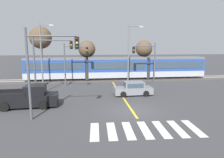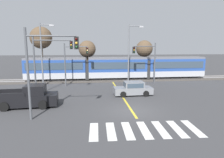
{
  "view_description": "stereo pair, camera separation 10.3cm",
  "coord_description": "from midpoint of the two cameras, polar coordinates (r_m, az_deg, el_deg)",
  "views": [
    {
      "loc": [
        -3.64,
        -15.83,
        5.47
      ],
      "look_at": [
        -0.89,
        6.85,
        1.6
      ],
      "focal_mm": 32.0,
      "sensor_mm": 36.0,
      "label": 1
    },
    {
      "loc": [
        -3.54,
        -15.84,
        5.47
      ],
      "look_at": [
        -0.89,
        6.85,
        1.6
      ],
      "focal_mm": 32.0,
      "sensor_mm": 36.0,
      "label": 2
    }
  ],
  "objects": [
    {
      "name": "rail_near",
      "position": [
        30.99,
        -0.17,
        -0.12
      ],
      "size": [
        120.0,
        0.08,
        0.1
      ],
      "primitive_type": "cube",
      "color": "#939399",
      "rests_on": "track_bed"
    },
    {
      "name": "crosswalk_stripe_5",
      "position": [
        14.33,
        18.01,
        -13.31
      ],
      "size": [
        0.67,
        2.82,
        0.01
      ],
      "primitive_type": "cube",
      "rotation": [
        0.0,
        0.0,
        -0.04
      ],
      "color": "silver",
      "rests_on": "ground"
    },
    {
      "name": "sedan_crossing",
      "position": [
        22.25,
        5.9,
        -2.81
      ],
      "size": [
        4.25,
        2.01,
        1.52
      ],
      "color": "gray",
      "rests_on": "ground"
    },
    {
      "name": "track_bed",
      "position": [
        31.72,
        -0.33,
        -0.15
      ],
      "size": [
        120.0,
        4.0,
        0.18
      ],
      "primitive_type": "cube",
      "color": "#4C4742",
      "rests_on": "ground"
    },
    {
      "name": "ground_plane",
      "position": [
        17.13,
        5.62,
        -9.05
      ],
      "size": [
        200.0,
        200.0,
        0.0
      ],
      "primitive_type": "plane",
      "color": "#3D3D3F"
    },
    {
      "name": "lane_centre_line",
      "position": [
        22.5,
        2.48,
        -4.46
      ],
      "size": [
        0.2,
        15.06,
        0.01
      ],
      "primitive_type": "cube",
      "color": "gold",
      "rests_on": "ground"
    },
    {
      "name": "crosswalk_stripe_1",
      "position": [
        13.33,
        -0.33,
        -14.59
      ],
      "size": [
        0.67,
        2.82,
        0.01
      ],
      "primitive_type": "cube",
      "rotation": [
        0.0,
        0.0,
        -0.04
      ],
      "color": "silver",
      "rests_on": "ground"
    },
    {
      "name": "traffic_light_far_right",
      "position": [
        28.13,
        9.89,
        6.07
      ],
      "size": [
        3.25,
        0.38,
        5.82
      ],
      "color": "#515459",
      "rests_on": "ground"
    },
    {
      "name": "crosswalk_stripe_0",
      "position": [
        13.3,
        -5.22,
        -14.69
      ],
      "size": [
        0.67,
        2.82,
        0.01
      ],
      "primitive_type": "cube",
      "rotation": [
        0.0,
        0.0,
        -0.04
      ],
      "color": "silver",
      "rests_on": "ground"
    },
    {
      "name": "light_rail_tram",
      "position": [
        31.56,
        1.36,
        3.39
      ],
      "size": [
        28.0,
        2.64,
        3.43
      ],
      "color": "#B7BAC1",
      "rests_on": "track_bed"
    },
    {
      "name": "crosswalk_stripe_2",
      "position": [
        13.45,
        4.5,
        -14.39
      ],
      "size": [
        0.67,
        2.82,
        0.01
      ],
      "primitive_type": "cube",
      "rotation": [
        0.0,
        0.0,
        -0.04
      ],
      "color": "silver",
      "rests_on": "ground"
    },
    {
      "name": "rail_far",
      "position": [
        32.4,
        -0.47,
        0.31
      ],
      "size": [
        120.0,
        0.08,
        0.1
      ],
      "primitive_type": "cube",
      "color": "#939399",
      "rests_on": "track_bed"
    },
    {
      "name": "crosswalk_stripe_4",
      "position": [
        13.96,
        13.72,
        -13.73
      ],
      "size": [
        0.67,
        2.82,
        0.01
      ],
      "primitive_type": "cube",
      "rotation": [
        0.0,
        0.0,
        -0.04
      ],
      "color": "silver",
      "rests_on": "ground"
    },
    {
      "name": "traffic_light_near_left",
      "position": [
        15.11,
        -18.87,
        4.83
      ],
      "size": [
        3.75,
        0.38,
        6.7
      ],
      "color": "#515459",
      "rests_on": "ground"
    },
    {
      "name": "pickup_truck",
      "position": [
        19.43,
        -23.03,
        -4.95
      ],
      "size": [
        5.51,
        2.47,
        1.98
      ],
      "color": "black",
      "rests_on": "ground"
    },
    {
      "name": "traffic_light_mid_left",
      "position": [
        22.9,
        -18.13,
        6.13
      ],
      "size": [
        4.25,
        0.38,
        6.4
      ],
      "color": "#515459",
      "rests_on": "ground"
    },
    {
      "name": "bare_tree_east",
      "position": [
        37.5,
        9.03,
        8.5
      ],
      "size": [
        3.04,
        3.04,
        6.38
      ],
      "color": "brown",
      "rests_on": "ground"
    },
    {
      "name": "traffic_light_far_left",
      "position": [
        27.43,
        -11.2,
        5.87
      ],
      "size": [
        3.25,
        0.38,
        5.74
      ],
      "color": "#515459",
      "rests_on": "ground"
    },
    {
      "name": "bare_tree_west",
      "position": [
        34.9,
        -7.27,
        8.4
      ],
      "size": [
        2.92,
        2.92,
        6.28
      ],
      "color": "brown",
      "rests_on": "ground"
    },
    {
      "name": "crosswalk_stripe_6",
      "position": [
        14.77,
        22.06,
        -12.84
      ],
      "size": [
        0.67,
        2.82,
        0.01
      ],
      "primitive_type": "cube",
      "rotation": [
        0.0,
        0.0,
        -0.04
      ],
      "color": "silver",
      "rests_on": "ground"
    },
    {
      "name": "crosswalk_stripe_3",
      "position": [
        13.66,
        9.2,
        -14.1
      ],
      "size": [
        0.67,
        2.82,
        0.01
      ],
      "primitive_type": "cube",
      "rotation": [
        0.0,
        0.0,
        -0.04
      ],
      "color": "silver",
      "rests_on": "ground"
    },
    {
      "name": "bare_tree_far_west",
      "position": [
        35.43,
        -19.79,
        10.98
      ],
      "size": [
        3.6,
        3.6,
        8.5
      ],
      "color": "brown",
      "rests_on": "ground"
    },
    {
      "name": "street_lamp_west",
      "position": [
        28.52,
        -19.36,
        7.56
      ],
      "size": [
        1.88,
        0.28,
        8.35
      ],
      "color": "slate",
      "rests_on": "ground"
    },
    {
      "name": "street_lamp_centre",
      "position": [
        29.11,
        5.01,
        8.17
      ],
      "size": [
        2.16,
        0.28,
        8.36
      ],
      "color": "slate",
      "rests_on": "ground"
    }
  ]
}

